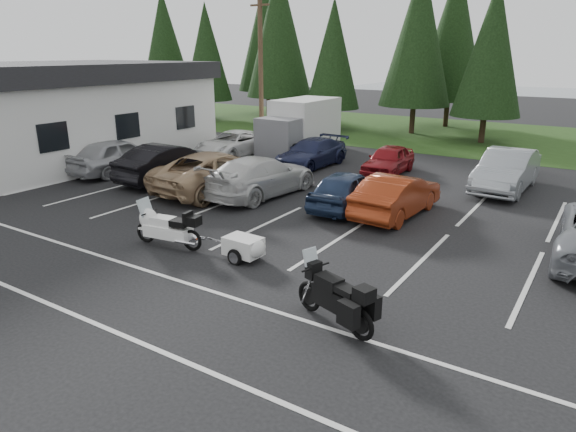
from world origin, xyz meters
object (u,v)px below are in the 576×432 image
at_px(car_far_0, 233,144).
at_px(cargo_trailer, 243,248).
at_px(car_near_1, 169,163).
at_px(car_near_4, 347,189).
at_px(box_truck, 296,127).
at_px(car_far_2, 388,160).
at_px(adventure_motorcycle, 334,292).
at_px(utility_pole, 261,66).
at_px(car_far_3, 506,171).
at_px(building, 46,112).
at_px(car_near_5, 397,195).
at_px(car_near_3, 261,176).
at_px(car_near_2, 218,171).
at_px(car_near_0, 118,156).
at_px(car_far_1, 311,153).
at_px(touring_motorcycle, 168,224).

relative_size(car_far_0, cargo_trailer, 3.34).
height_order(car_near_1, car_near_4, car_near_1).
xyz_separation_m(box_truck, car_far_2, (6.41, -2.19, -0.79)).
bearing_deg(adventure_motorcycle, utility_pole, 148.71).
bearing_deg(car_far_3, building, -162.30).
height_order(building, car_near_5, building).
bearing_deg(car_near_3, car_far_0, -39.43).
bearing_deg(cargo_trailer, car_far_0, 131.70).
xyz_separation_m(box_truck, car_near_2, (1.72, -8.76, -0.64)).
distance_m(car_near_0, cargo_trailer, 12.54).
distance_m(car_near_5, cargo_trailer, 6.42).
xyz_separation_m(car_far_1, car_far_2, (3.82, 0.53, -0.01)).
bearing_deg(car_near_1, utility_pole, -82.61).
distance_m(car_near_3, cargo_trailer, 6.67).
relative_size(box_truck, car_far_1, 1.20).
distance_m(car_near_4, car_far_0, 10.96).
bearing_deg(cargo_trailer, car_far_1, 113.60).
bearing_deg(car_far_2, box_truck, 158.61).
bearing_deg(car_near_5, building, 4.69).
relative_size(car_near_4, car_far_3, 0.82).
xyz_separation_m(car_near_4, cargo_trailer, (-0.15, -5.94, -0.37)).
height_order(building, car_near_2, building).
distance_m(car_near_2, car_far_1, 6.11).
bearing_deg(car_near_0, car_near_4, -175.60).
bearing_deg(car_far_1, car_near_5, -36.38).
height_order(car_near_1, car_far_2, car_near_1).
xyz_separation_m(car_near_2, car_near_3, (1.86, 0.39, -0.03)).
relative_size(car_near_1, touring_motorcycle, 1.98).
xyz_separation_m(car_near_1, adventure_motorcycle, (11.94, -7.17, -0.07)).
relative_size(touring_motorcycle, adventure_motorcycle, 1.02).
distance_m(building, car_near_0, 5.92).
distance_m(car_near_4, car_far_2, 5.96).
bearing_deg(adventure_motorcycle, car_far_3, 105.46).
xyz_separation_m(touring_motorcycle, cargo_trailer, (2.47, 0.37, -0.36)).
height_order(car_far_0, cargo_trailer, car_far_0).
bearing_deg(touring_motorcycle, car_near_5, 47.09).
xyz_separation_m(utility_pole, car_far_0, (-0.33, -2.20, -4.02)).
relative_size(car_far_3, touring_motorcycle, 1.99).
bearing_deg(car_far_2, car_far_0, -179.17).
xyz_separation_m(building, car_far_0, (7.67, 5.80, -1.77)).
bearing_deg(car_near_3, car_near_0, 7.33).
bearing_deg(car_near_0, car_far_0, -107.00).
bearing_deg(car_near_0, car_near_3, -176.02).
distance_m(car_near_0, car_far_0, 6.39).
height_order(car_far_0, car_far_2, car_far_0).
bearing_deg(car_near_1, touring_motorcycle, 136.40).
distance_m(box_truck, car_near_4, 10.87).
height_order(box_truck, touring_motorcycle, box_truck).
distance_m(car_near_0, car_near_3, 7.90).
height_order(car_near_5, car_far_1, car_near_5).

